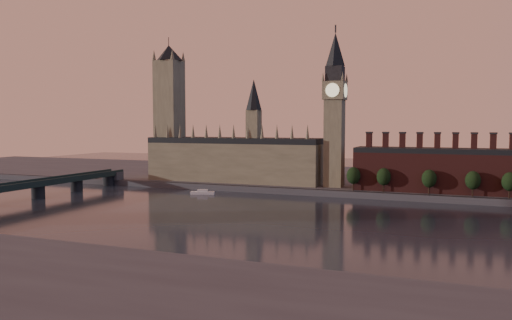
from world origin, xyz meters
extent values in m
plane|color=black|center=(0.00, 0.00, 0.00)|extent=(900.00, 900.00, 0.00)
cube|color=#494A4F|center=(0.00, 90.00, 2.00)|extent=(900.00, 4.00, 4.00)
cube|color=#494A4F|center=(0.00, 180.00, 2.00)|extent=(900.00, 180.00, 4.00)
cube|color=gray|center=(-65.00, 115.00, 18.00)|extent=(130.00, 30.00, 28.00)
cube|color=black|center=(-65.00, 115.00, 34.00)|extent=(130.00, 30.00, 4.00)
cube|color=gray|center=(-50.00, 115.00, 44.00)|extent=(9.00, 9.00, 24.00)
cone|color=black|center=(-50.00, 115.00, 67.00)|extent=(12.00, 12.00, 22.00)
cone|color=gray|center=(-124.00, 101.00, 41.00)|extent=(2.60, 2.60, 10.00)
cone|color=gray|center=(-113.27, 101.00, 41.00)|extent=(2.60, 2.60, 10.00)
cone|color=gray|center=(-102.55, 101.00, 41.00)|extent=(2.60, 2.60, 10.00)
cone|color=gray|center=(-91.82, 101.00, 41.00)|extent=(2.60, 2.60, 10.00)
cone|color=gray|center=(-81.09, 101.00, 41.00)|extent=(2.60, 2.60, 10.00)
cone|color=gray|center=(-70.36, 101.00, 41.00)|extent=(2.60, 2.60, 10.00)
cone|color=gray|center=(-59.64, 101.00, 41.00)|extent=(2.60, 2.60, 10.00)
cone|color=gray|center=(-48.91, 101.00, 41.00)|extent=(2.60, 2.60, 10.00)
cone|color=gray|center=(-38.18, 101.00, 41.00)|extent=(2.60, 2.60, 10.00)
cone|color=gray|center=(-27.45, 101.00, 41.00)|extent=(2.60, 2.60, 10.00)
cone|color=gray|center=(-16.73, 101.00, 41.00)|extent=(2.60, 2.60, 10.00)
cone|color=gray|center=(-6.00, 101.00, 41.00)|extent=(2.60, 2.60, 10.00)
cube|color=gray|center=(-120.00, 115.00, 49.00)|extent=(18.00, 18.00, 90.00)
cone|color=black|center=(-120.00, 115.00, 100.00)|extent=(24.00, 24.00, 12.00)
cylinder|color=#232326|center=(-120.00, 115.00, 106.00)|extent=(0.50, 0.50, 12.00)
cone|color=gray|center=(-128.00, 107.00, 98.00)|extent=(3.00, 3.00, 8.00)
cone|color=gray|center=(-112.00, 107.00, 98.00)|extent=(3.00, 3.00, 8.00)
cone|color=gray|center=(-128.00, 123.00, 98.00)|extent=(3.00, 3.00, 8.00)
cone|color=gray|center=(-112.00, 123.00, 98.00)|extent=(3.00, 3.00, 8.00)
cube|color=gray|center=(10.00, 110.00, 33.00)|extent=(12.00, 12.00, 58.00)
cube|color=gray|center=(10.00, 110.00, 68.00)|extent=(14.00, 14.00, 12.00)
cube|color=#232326|center=(10.00, 110.00, 79.00)|extent=(11.00, 11.00, 10.00)
cone|color=black|center=(10.00, 110.00, 95.00)|extent=(13.00, 13.00, 22.00)
cylinder|color=#232326|center=(10.00, 110.00, 108.50)|extent=(1.00, 1.00, 5.00)
cylinder|color=beige|center=(10.00, 102.80, 68.00)|extent=(9.00, 0.50, 9.00)
cylinder|color=beige|center=(10.00, 117.20, 68.00)|extent=(9.00, 0.50, 9.00)
cylinder|color=beige|center=(2.80, 110.00, 68.00)|extent=(0.50, 9.00, 9.00)
cylinder|color=beige|center=(17.20, 110.00, 68.00)|extent=(0.50, 9.00, 9.00)
cone|color=gray|center=(3.50, 103.50, 77.00)|extent=(2.00, 2.00, 6.00)
cone|color=gray|center=(16.50, 103.50, 77.00)|extent=(2.00, 2.00, 6.00)
cone|color=gray|center=(3.50, 116.50, 77.00)|extent=(2.00, 2.00, 6.00)
cone|color=gray|center=(16.50, 116.50, 77.00)|extent=(2.00, 2.00, 6.00)
cube|color=#52221F|center=(80.00, 110.00, 16.00)|extent=(110.00, 25.00, 24.00)
cube|color=black|center=(80.00, 110.00, 29.50)|extent=(110.00, 25.00, 3.00)
cube|color=#52221F|center=(33.00, 110.00, 35.50)|extent=(3.50, 3.50, 9.00)
cube|color=#232326|center=(33.00, 110.00, 40.50)|extent=(4.20, 4.20, 1.00)
cube|color=#52221F|center=(43.44, 110.00, 35.50)|extent=(3.50, 3.50, 9.00)
cube|color=#232326|center=(43.44, 110.00, 40.50)|extent=(4.20, 4.20, 1.00)
cube|color=#52221F|center=(53.89, 110.00, 35.50)|extent=(3.50, 3.50, 9.00)
cube|color=#232326|center=(53.89, 110.00, 40.50)|extent=(4.20, 4.20, 1.00)
cube|color=#52221F|center=(64.33, 110.00, 35.50)|extent=(3.50, 3.50, 9.00)
cube|color=#232326|center=(64.33, 110.00, 40.50)|extent=(4.20, 4.20, 1.00)
cube|color=#52221F|center=(74.78, 110.00, 35.50)|extent=(3.50, 3.50, 9.00)
cube|color=#232326|center=(74.78, 110.00, 40.50)|extent=(4.20, 4.20, 1.00)
cube|color=#52221F|center=(85.22, 110.00, 35.50)|extent=(3.50, 3.50, 9.00)
cube|color=#232326|center=(85.22, 110.00, 40.50)|extent=(4.20, 4.20, 1.00)
cube|color=#52221F|center=(95.67, 110.00, 35.50)|extent=(3.50, 3.50, 9.00)
cube|color=#232326|center=(95.67, 110.00, 40.50)|extent=(4.20, 4.20, 1.00)
cube|color=#52221F|center=(106.11, 110.00, 35.50)|extent=(3.50, 3.50, 9.00)
cube|color=#232326|center=(106.11, 110.00, 40.50)|extent=(4.20, 4.20, 1.00)
cylinder|color=black|center=(25.92, 94.86, 7.00)|extent=(0.80, 0.80, 6.00)
ellipsoid|color=black|center=(25.92, 94.86, 13.50)|extent=(8.60, 8.60, 10.75)
cylinder|color=black|center=(44.55, 94.99, 7.00)|extent=(0.80, 0.80, 6.00)
ellipsoid|color=black|center=(44.55, 94.99, 13.50)|extent=(8.60, 8.60, 10.75)
cylinder|color=black|center=(71.15, 94.20, 7.00)|extent=(0.80, 0.80, 6.00)
ellipsoid|color=black|center=(71.15, 94.20, 13.50)|extent=(8.60, 8.60, 10.75)
cylinder|color=black|center=(95.12, 93.93, 7.00)|extent=(0.80, 0.80, 6.00)
ellipsoid|color=black|center=(95.12, 93.93, 13.50)|extent=(8.60, 8.60, 10.75)
cylinder|color=black|center=(114.23, 94.37, 7.00)|extent=(0.80, 0.80, 6.00)
ellipsoid|color=black|center=(114.23, 94.37, 13.50)|extent=(8.60, 8.60, 10.75)
cube|color=#1B2B27|center=(-155.00, -5.00, 9.00)|extent=(12.00, 200.00, 2.50)
cube|color=#1B2B27|center=(-160.50, -5.00, 10.90)|extent=(1.00, 200.00, 1.30)
cube|color=#1B2B27|center=(-149.50, -5.00, 10.90)|extent=(1.00, 200.00, 1.30)
cube|color=#494A4F|center=(-155.00, 90.00, 7.00)|extent=(14.00, 8.00, 6.00)
cylinder|color=#232326|center=(-155.00, 17.00, 3.88)|extent=(8.00, 8.00, 7.75)
cylinder|color=#232326|center=(-155.00, 51.00, 3.88)|extent=(8.00, 8.00, 7.75)
cylinder|color=#232326|center=(-155.00, 85.00, 3.88)|extent=(8.00, 8.00, 7.75)
cube|color=silver|center=(-68.11, 69.95, 0.89)|extent=(16.23, 9.50, 1.79)
cube|color=silver|center=(-68.11, 69.95, 2.46)|extent=(7.44, 5.42, 1.34)
camera|label=1|loc=(83.98, -218.60, 45.80)|focal=35.00mm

